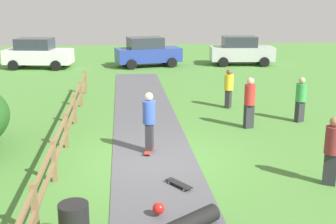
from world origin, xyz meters
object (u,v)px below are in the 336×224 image
at_px(skateboard_loose, 179,184).
at_px(bystander_red, 250,100).
at_px(bystander_green, 301,98).
at_px(skater_fallen, 185,223).
at_px(bystander_yellow, 229,87).
at_px(bystander_maroon, 332,148).
at_px(parked_car_blue, 148,52).
at_px(skater_riding, 149,119).
at_px(parked_car_white, 38,53).
at_px(parked_car_silver, 241,51).

height_order(skateboard_loose, bystander_red, bystander_red).
bearing_deg(bystander_red, bystander_green, 15.11).
distance_m(skater_fallen, bystander_red, 7.53).
height_order(skateboard_loose, bystander_yellow, bystander_yellow).
bearing_deg(bystander_red, bystander_maroon, -82.62).
bearing_deg(bystander_yellow, skater_fallen, -108.51).
bearing_deg(bystander_green, bystander_yellow, 132.67).
xyz_separation_m(skater_fallen, bystander_green, (5.36, 7.31, 0.72)).
height_order(skateboard_loose, parked_car_blue, parked_car_blue).
bearing_deg(parked_car_blue, bystander_maroon, -80.09).
height_order(skater_riding, parked_car_blue, parked_car_blue).
bearing_deg(skateboard_loose, skater_riding, 102.54).
bearing_deg(skater_fallen, parked_car_blue, 88.48).
distance_m(skater_riding, skateboard_loose, 2.73).
bearing_deg(skateboard_loose, bystander_maroon, -3.69).
relative_size(bystander_maroon, parked_car_blue, 0.39).
relative_size(parked_car_white, parked_car_silver, 1.02).
relative_size(bystander_yellow, bystander_maroon, 0.94).
height_order(skater_fallen, parked_car_silver, parked_car_silver).
bearing_deg(bystander_red, bystander_yellow, 90.65).
height_order(bystander_green, bystander_red, bystander_red).
height_order(skater_riding, parked_car_white, parked_car_white).
bearing_deg(bystander_yellow, bystander_red, -89.35).
distance_m(skater_fallen, skateboard_loose, 2.11).
height_order(parked_car_blue, parked_car_silver, same).
bearing_deg(parked_car_blue, skateboard_loose, -91.22).
xyz_separation_m(skater_riding, parked_car_blue, (0.96, 16.34, -0.08)).
xyz_separation_m(bystander_green, bystander_maroon, (-1.47, -5.45, 0.04)).
xyz_separation_m(bystander_yellow, parked_car_white, (-9.73, 11.33, 0.06)).
bearing_deg(parked_car_white, skater_riding, -69.55).
xyz_separation_m(bystander_yellow, bystander_green, (2.14, -2.32, 0.03)).
xyz_separation_m(skater_riding, bystander_yellow, (3.62, 5.03, -0.14)).
xyz_separation_m(bystander_green, parked_car_blue, (-4.80, 13.63, 0.04)).
distance_m(bystander_green, parked_car_blue, 14.45).
xyz_separation_m(bystander_green, parked_car_white, (-11.86, 13.65, 0.04)).
height_order(skater_riding, bystander_red, skater_riding).
xyz_separation_m(bystander_yellow, parked_car_silver, (3.64, 11.33, 0.06)).
relative_size(bystander_green, parked_car_white, 0.38).
height_order(bystander_maroon, parked_car_white, parked_car_white).
relative_size(bystander_green, parked_car_silver, 0.39).
distance_m(bystander_green, parked_car_silver, 13.73).
bearing_deg(parked_car_white, parked_car_blue, -0.15).
relative_size(bystander_green, parked_car_blue, 0.38).
relative_size(parked_car_blue, parked_car_silver, 1.03).
relative_size(skater_riding, parked_car_silver, 0.42).
relative_size(bystander_green, bystander_maroon, 0.96).
relative_size(skater_riding, bystander_red, 1.00).
distance_m(skateboard_loose, bystander_green, 7.41).
height_order(skater_riding, bystander_green, skater_riding).
xyz_separation_m(bystander_yellow, bystander_red, (0.03, -2.89, 0.11)).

